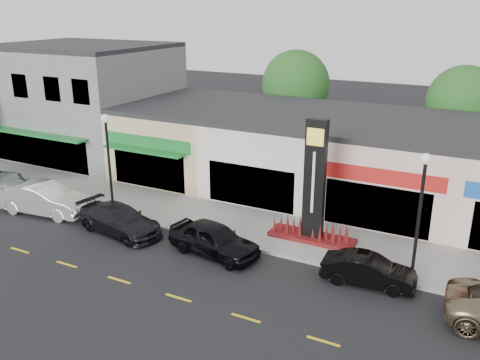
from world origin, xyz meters
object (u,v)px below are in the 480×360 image
Objects in this scene: lamp_west_near at (108,154)px; car_black_sedan at (214,239)px; lamp_east_near at (420,205)px; car_black_conv at (369,271)px; car_white_van at (45,199)px; pylon_sign at (314,199)px; car_dark_sedan at (120,220)px.

lamp_west_near reaches higher than car_black_sedan.
lamp_east_near is at bearing -70.58° from car_black_sedan.
car_white_van is at bearing 88.16° from car_black_conv.
car_black_sedan is at bearing -137.58° from pylon_sign.
car_black_sedan is at bearing -12.26° from lamp_west_near.
car_dark_sedan is at bearing 89.54° from car_black_conv.
car_white_van is at bearing 98.08° from car_dark_sedan.
car_black_sedan is 1.18× the size of car_black_conv.
lamp_west_near reaches higher than car_dark_sedan.
car_dark_sedan is (-14.05, -1.74, -2.77)m from lamp_east_near.
car_black_conv is (17.82, 0.62, -0.22)m from car_white_van.
lamp_east_near is at bearing -73.65° from car_dark_sedan.
lamp_east_near is 0.91× the size of pylon_sign.
car_black_sedan is at bearing -96.88° from car_white_van.
lamp_west_near is 1.12× the size of car_dark_sedan.
lamp_east_near is 9.17m from car_black_sedan.
car_dark_sedan is at bearing -41.67° from lamp_west_near.
pylon_sign reaches higher than car_white_van.
car_black_conv is (3.42, -2.70, -1.64)m from pylon_sign.
car_dark_sedan is 1.08× the size of car_black_sedan.
car_white_van reaches higher than car_black_sedan.
car_white_van is 17.83m from car_black_conv.
car_white_van is (-3.40, -1.63, -2.62)m from lamp_west_near.
car_black_sedan reaches higher than car_black_conv.
lamp_west_near is 1.00× the size of lamp_east_near.
lamp_east_near is (16.00, 0.00, 0.00)m from lamp_west_near.
pylon_sign is at bearing -83.99° from car_white_van.
pylon_sign reaches higher than lamp_east_near.
car_black_sedan reaches higher than car_dark_sedan.
lamp_west_near is at bearing -171.23° from pylon_sign.
pylon_sign reaches higher than car_black_sedan.
pylon_sign reaches higher than car_black_conv.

